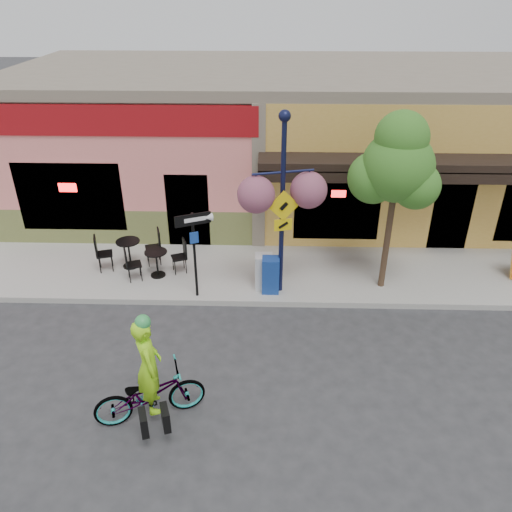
{
  "coord_description": "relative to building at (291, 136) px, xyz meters",
  "views": [
    {
      "loc": [
        -0.71,
        -9.48,
        6.92
      ],
      "look_at": [
        -0.99,
        0.5,
        1.4
      ],
      "focal_mm": 35.0,
      "sensor_mm": 36.0,
      "label": 1
    }
  ],
  "objects": [
    {
      "name": "ground",
      "position": [
        0.0,
        -7.5,
        -2.25
      ],
      "size": [
        90.0,
        90.0,
        0.0
      ],
      "primitive_type": "plane",
      "color": "#2D2D30",
      "rests_on": "ground"
    },
    {
      "name": "newspaper_box_blue",
      "position": [
        -0.64,
        -6.53,
        -1.64
      ],
      "size": [
        0.42,
        0.37,
        0.93
      ],
      "primitive_type": null,
      "rotation": [
        0.0,
        0.0,
        -0.0
      ],
      "color": "navy",
      "rests_on": "sidewalk"
    },
    {
      "name": "sidewalk",
      "position": [
        0.0,
        -5.5,
        -2.17
      ],
      "size": [
        24.0,
        3.0,
        0.15
      ],
      "primitive_type": "cube",
      "color": "#9E9B93",
      "rests_on": "ground"
    },
    {
      "name": "cafe_set_right",
      "position": [
        -3.59,
        -5.86,
        -1.64
      ],
      "size": [
        1.72,
        1.28,
        0.93
      ],
      "primitive_type": null,
      "rotation": [
        0.0,
        0.0,
        0.37
      ],
      "color": "black",
      "rests_on": "sidewalk"
    },
    {
      "name": "bicycle",
      "position": [
        -2.77,
        -10.51,
        -1.73
      ],
      "size": [
        2.08,
        1.3,
        1.03
      ],
      "primitive_type": "imported",
      "rotation": [
        0.0,
        0.0,
        1.91
      ],
      "color": "maroon",
      "rests_on": "ground"
    },
    {
      "name": "newspaper_box_grey",
      "position": [
        -0.82,
        -6.36,
        -1.64
      ],
      "size": [
        0.44,
        0.4,
        0.92
      ],
      "primitive_type": null,
      "rotation": [
        0.0,
        0.0,
        0.03
      ],
      "color": "silver",
      "rests_on": "sidewalk"
    },
    {
      "name": "building",
      "position": [
        0.0,
        0.0,
        0.0
      ],
      "size": [
        18.2,
        8.2,
        4.5
      ],
      "primitive_type": null,
      "color": "#EE7C75",
      "rests_on": "ground"
    },
    {
      "name": "one_way_sign",
      "position": [
        -2.44,
        -6.77,
        -1.0
      ],
      "size": [
        0.85,
        0.51,
        2.2
      ],
      "primitive_type": null,
      "rotation": [
        0.0,
        0.0,
        0.41
      ],
      "color": "black",
      "rests_on": "sidewalk"
    },
    {
      "name": "cyclist_rider",
      "position": [
        -2.72,
        -10.51,
        -1.32
      ],
      "size": [
        0.65,
        0.79,
        1.86
      ],
      "primitive_type": "imported",
      "rotation": [
        0.0,
        0.0,
        1.91
      ],
      "color": "#9DF119",
      "rests_on": "ground"
    },
    {
      "name": "lamp_post",
      "position": [
        -0.4,
        -6.46,
        0.12
      ],
      "size": [
        1.52,
        0.9,
        4.45
      ],
      "primitive_type": null,
      "rotation": [
        0.0,
        0.0,
        0.25
      ],
      "color": "#111636",
      "rests_on": "sidewalk"
    },
    {
      "name": "cafe_set_left",
      "position": [
        -4.42,
        -5.41,
        -1.6
      ],
      "size": [
        1.85,
        1.3,
        1.01
      ],
      "primitive_type": null,
      "rotation": [
        0.0,
        0.0,
        0.3
      ],
      "color": "black",
      "rests_on": "sidewalk"
    },
    {
      "name": "curb",
      "position": [
        0.0,
        -6.95,
        -2.17
      ],
      "size": [
        24.0,
        0.12,
        0.15
      ],
      "primitive_type": "cube",
      "color": "#A8A59E",
      "rests_on": "ground"
    },
    {
      "name": "street_tree",
      "position": [
        2.16,
        -6.18,
        0.12
      ],
      "size": [
        1.82,
        1.82,
        4.43
      ],
      "primitive_type": null,
      "rotation": [
        0.0,
        0.0,
        -0.05
      ],
      "color": "#3D7A26",
      "rests_on": "sidewalk"
    }
  ]
}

